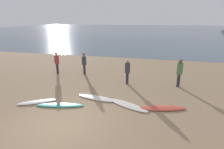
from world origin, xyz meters
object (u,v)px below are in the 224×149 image
Objects in this scene: surfboard_3 at (128,105)px; surfboard_2 at (97,98)px; surfboard_1 at (60,105)px; person_1 at (180,71)px; surfboard_4 at (162,108)px; person_0 at (57,61)px; person_3 at (84,62)px; person_2 at (127,70)px; surfboard_0 at (37,102)px.

surfboard_2 is at bearing -168.44° from surfboard_3.
person_1 is (6.11, 4.30, 1.04)m from surfboard_1.
surfboard_4 is 1.36× the size of person_0.
person_1 is at bearing 36.72° from person_3.
surfboard_3 is (3.37, 0.84, -0.01)m from surfboard_1.
person_3 is (-3.64, 1.35, 0.01)m from person_2.
person_0 is 0.95× the size of person_1.
surfboard_1 is at bearing -35.61° from person_3.
person_3 reaches higher than person_2.
surfboard_2 reaches higher than surfboard_3.
surfboard_3 is at bearing -21.26° from surfboard_0.
person_1 reaches higher than surfboard_4.
person_2 is (-3.31, -0.27, -0.08)m from person_1.
surfboard_2 is at bearing -14.22° from person_3.
person_3 is at bearing 170.08° from person_2.
surfboard_4 is at bearing -44.00° from person_2.
surfboard_0 is 4.80m from surfboard_3.
surfboard_0 is at bearing 165.29° from surfboard_1.
surfboard_2 is 4.83m from person_3.
person_0 is (-8.06, 4.14, 0.99)m from surfboard_4.
person_3 reaches higher than surfboard_2.
person_1 is at bearing 58.75° from surfboard_4.
person_0 reaches higher than surfboard_0.
surfboard_2 is 1.32× the size of person_0.
person_0 is at bearing 171.83° from surfboard_3.
surfboard_1 is 3.48m from surfboard_3.
person_1 is 7.03m from person_3.
surfboard_1 is 5.00m from person_2.
person_0 is at bearing -10.31° from person_1.
surfboard_2 is at bearing 26.83° from surfboard_1.
surfboard_0 is 6.46m from surfboard_4.
surfboard_3 is 1.36× the size of person_3.
person_1 reaches higher than surfboard_1.
surfboard_4 is (1.66, 0.08, 0.01)m from surfboard_3.
surfboard_0 is 1.18× the size of person_2.
person_2 is at bearing 112.11° from surfboard_4.
surfboard_1 reaches higher than surfboard_3.
surfboard_1 is at bearing -32.60° from surfboard_0.
surfboard_3 is 1.38× the size of person_2.
person_0 reaches higher than surfboard_3.
person_1 is (9.14, -0.76, 0.05)m from person_0.
surfboard_3 is at bearing -1.57° from person_3.
surfboard_1 is at bearing 120.47° from person_0.
surfboard_3 is 4.53m from person_1.
person_0 is 9.17m from person_1.
surfboard_4 is at bearing 66.75° from person_1.
person_0 is at bearing 77.45° from surfboard_0.
person_0 reaches higher than surfboard_2.
surfboard_1 is 1.33× the size of person_1.
surfboard_4 is (3.49, -0.37, 0.00)m from surfboard_2.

